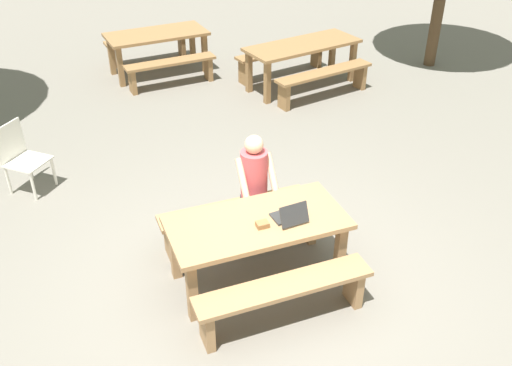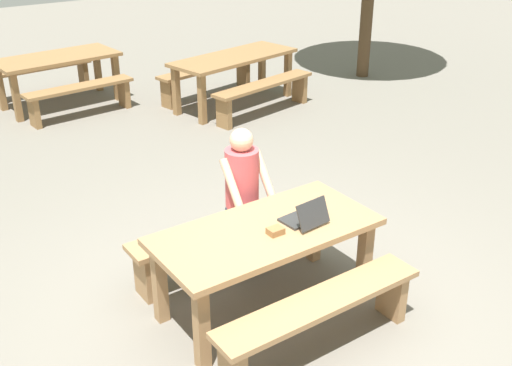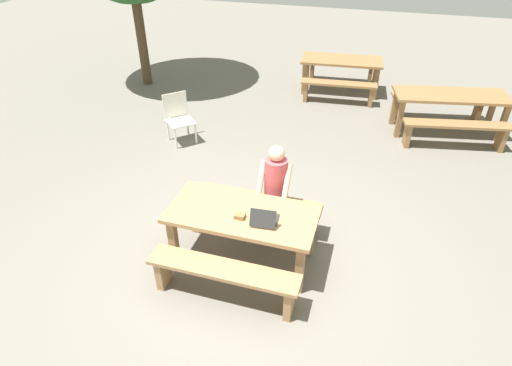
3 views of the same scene
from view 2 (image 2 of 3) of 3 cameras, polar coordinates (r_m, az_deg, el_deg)
name	(u,v)px [view 2 (image 2 of 3)]	position (r m, az deg, el deg)	size (l,w,h in m)	color
ground_plane	(265,305)	(4.96, 0.86, -11.28)	(30.00, 30.00, 0.00)	slate
picnic_table_front	(266,241)	(4.62, 0.91, -5.36)	(1.70, 0.82, 0.70)	#9E754C
bench_near	(320,313)	(4.36, 5.96, -11.92)	(1.64, 0.30, 0.45)	#9E754C
bench_far	(221,235)	(5.22, -3.27, -4.81)	(1.64, 0.30, 0.45)	#9E754C
laptop	(305,217)	(4.63, 4.58, -3.15)	(0.30, 0.30, 0.21)	#2D2D2D
small_pouch	(275,231)	(4.49, 1.82, -4.47)	(0.11, 0.09, 0.05)	olive
person_seated	(245,189)	(5.11, -1.06, -0.55)	(0.39, 0.40, 1.24)	#333847
picnic_table_mid	(234,63)	(9.25, -2.04, 11.06)	(2.09, 1.13, 0.76)	olive
bench_mid_south	(264,91)	(8.91, 0.75, 8.57)	(1.81, 0.64, 0.47)	olive
bench_mid_north	(207,74)	(9.76, -4.55, 10.02)	(1.81, 0.64, 0.47)	olive
picnic_table_rear	(57,64)	(9.71, -17.98, 10.49)	(1.81, 0.98, 0.75)	olive
bench_rear_south	(80,94)	(9.17, -16.02, 7.96)	(1.60, 0.43, 0.46)	olive
bench_rear_north	(42,73)	(10.41, -19.27, 9.58)	(1.60, 0.43, 0.46)	olive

